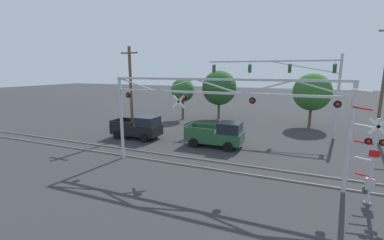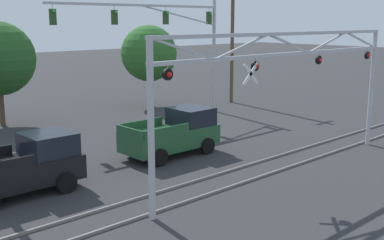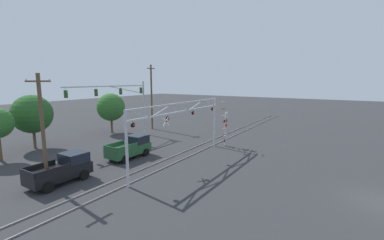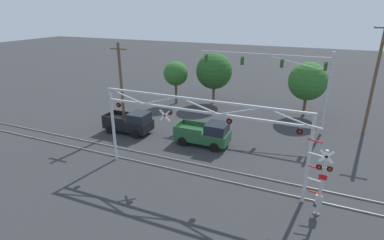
% 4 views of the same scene
% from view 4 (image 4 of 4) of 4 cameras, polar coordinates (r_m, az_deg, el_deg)
% --- Properties ---
extents(rail_track_near, '(80.00, 0.08, 0.10)m').
position_cam_4_polar(rail_track_near, '(22.32, 1.41, -10.44)').
color(rail_track_near, gray).
rests_on(rail_track_near, ground_plane).
extents(rail_track_far, '(80.00, 0.08, 0.10)m').
position_cam_4_polar(rail_track_far, '(23.48, 2.74, -8.78)').
color(rail_track_far, gray).
rests_on(rail_track_far, ground_plane).
extents(crossing_gantry, '(14.58, 0.27, 5.96)m').
position_cam_4_polar(crossing_gantry, '(20.21, 1.17, -0.33)').
color(crossing_gantry, '#B7BABF').
rests_on(crossing_gantry, ground_plane).
extents(crossing_signal_mast, '(1.64, 0.35, 5.60)m').
position_cam_4_polar(crossing_signal_mast, '(18.98, 23.20, -11.06)').
color(crossing_signal_mast, '#B7BABF').
rests_on(crossing_signal_mast, ground_plane).
extents(traffic_signal_span, '(12.72, 0.39, 7.92)m').
position_cam_4_polar(traffic_signal_span, '(30.43, 18.40, 8.29)').
color(traffic_signal_span, '#B7BABF').
rests_on(traffic_signal_span, ground_plane).
extents(pickup_truck_lead, '(4.82, 2.31, 2.19)m').
position_cam_4_polar(pickup_truck_lead, '(26.66, 2.52, -2.63)').
color(pickup_truck_lead, '#23512D').
rests_on(pickup_truck_lead, ground_plane).
extents(pickup_truck_following, '(4.73, 2.31, 2.19)m').
position_cam_4_polar(pickup_truck_following, '(29.84, -11.67, -0.46)').
color(pickup_truck_following, black).
rests_on(pickup_truck_following, ground_plane).
extents(utility_pole_left, '(1.80, 0.28, 8.62)m').
position_cam_4_polar(utility_pole_left, '(29.74, -13.28, 6.21)').
color(utility_pole_left, brown).
rests_on(utility_pole_left, ground_plane).
extents(utility_pole_right, '(1.80, 0.28, 10.53)m').
position_cam_4_polar(utility_pole_right, '(32.44, 31.45, 6.66)').
color(utility_pole_right, brown).
rests_on(utility_pole_right, ground_plane).
extents(background_tree_beyond_span, '(3.03, 3.03, 5.39)m').
position_cam_4_polar(background_tree_beyond_span, '(37.87, -3.12, 8.80)').
color(background_tree_beyond_span, brown).
rests_on(background_tree_beyond_span, ground_plane).
extents(background_tree_far_left_verge, '(4.21, 4.21, 6.11)m').
position_cam_4_polar(background_tree_far_left_verge, '(35.47, 21.20, 6.88)').
color(background_tree_far_left_verge, brown).
rests_on(background_tree_far_left_verge, ground_plane).
extents(background_tree_far_right_verge, '(4.51, 4.51, 6.41)m').
position_cam_4_polar(background_tree_far_right_verge, '(37.99, 4.23, 9.27)').
color(background_tree_far_right_verge, brown).
rests_on(background_tree_far_right_verge, ground_plane).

